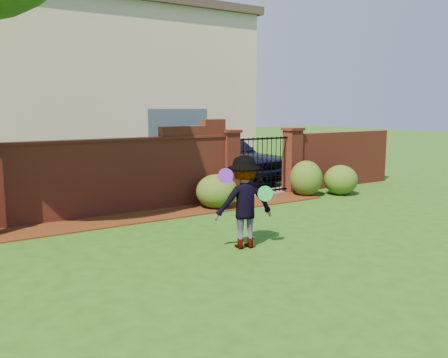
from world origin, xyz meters
TOP-DOWN VIEW (x-y plane):
  - ground at (0.00, 0.00)m, footprint 80.00×80.00m
  - mulch_bed at (-0.95, 3.34)m, footprint 11.10×1.08m
  - brick_wall at (-2.01, 4.00)m, footprint 8.70×0.31m
  - brick_wall_return at (6.60, 4.00)m, footprint 4.00×0.25m
  - pillar_left at (2.40, 4.00)m, footprint 0.50×0.50m
  - pillar_right at (4.60, 4.00)m, footprint 0.50×0.50m
  - iron_gate at (3.50, 4.00)m, footprint 1.78×0.03m
  - driveway at (3.50, 8.00)m, footprint 3.20×8.00m
  - house at (1.00, 12.00)m, footprint 12.40×6.40m
  - car at (4.11, 6.66)m, footprint 2.70×5.06m
  - shrub_left at (1.54, 3.26)m, footprint 1.03×1.03m
  - shrub_middle at (4.52, 3.31)m, footprint 0.90×0.90m
  - shrub_right at (5.47, 2.92)m, footprint 0.95×0.95m
  - man at (0.19, 0.19)m, footprint 1.18×0.86m
  - frisbee_purple at (-0.19, 0.20)m, footprint 0.27×0.16m
  - frisbee_green at (0.48, -0.02)m, footprint 0.28×0.16m

SIDE VIEW (x-z plane):
  - ground at x=0.00m, z-range -0.01..0.00m
  - driveway at x=3.50m, z-range 0.00..0.01m
  - mulch_bed at x=-0.95m, z-range 0.00..0.03m
  - shrub_right at x=5.47m, z-range 0.00..0.84m
  - shrub_left at x=1.54m, z-range 0.00..0.84m
  - shrub_middle at x=4.52m, z-range 0.00..0.99m
  - man at x=0.19m, z-range 0.00..1.63m
  - car at x=4.11m, z-range 0.00..1.64m
  - brick_wall_return at x=6.60m, z-range 0.00..1.70m
  - iron_gate at x=3.50m, z-range 0.05..1.65m
  - brick_wall at x=-2.01m, z-range -0.15..2.01m
  - pillar_left at x=2.40m, z-range 0.02..1.90m
  - pillar_right at x=4.60m, z-range 0.02..1.90m
  - frisbee_green at x=0.48m, z-range 0.84..1.12m
  - frisbee_purple at x=-0.19m, z-range 1.19..1.45m
  - house at x=1.00m, z-range 0.01..6.31m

